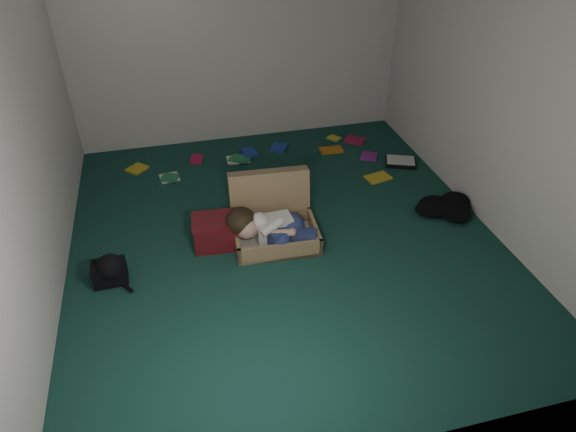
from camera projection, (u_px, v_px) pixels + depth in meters
name	position (u px, v px, depth m)	size (l,w,h in m)	color
floor	(284.00, 237.00, 4.97)	(4.50, 4.50, 0.00)	#164137
wall_back	(238.00, 36.00, 6.01)	(4.50, 4.50, 0.00)	silver
wall_front	(397.00, 299.00, 2.44)	(4.50, 4.50, 0.00)	silver
wall_left	(23.00, 139.00, 3.82)	(4.50, 4.50, 0.00)	silver
wall_right	(499.00, 89.00, 4.62)	(4.50, 4.50, 0.00)	silver
suitcase	(273.00, 219.00, 4.92)	(0.83, 0.81, 0.57)	#9D7E56
person	(271.00, 227.00, 4.73)	(0.84, 0.44, 0.36)	white
maroon_bin	(216.00, 232.00, 4.79)	(0.45, 0.37, 0.29)	maroon
backpack	(109.00, 272.00, 4.39)	(0.36, 0.28, 0.21)	black
clothing_pile	(444.00, 207.00, 5.27)	(0.45, 0.37, 0.14)	black
paper_tray	(400.00, 162.00, 6.14)	(0.44, 0.39, 0.05)	black
book_scatter	(287.00, 157.00, 6.26)	(3.19, 1.29, 0.02)	gold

